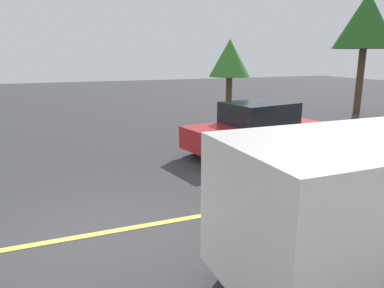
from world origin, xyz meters
The scene contains 5 objects.
ground_plane centered at (0.00, 0.00, 0.00)m, with size 80.00×80.00×0.00m, color #38383A.
lane_marking_centre centered at (3.00, 0.00, 0.01)m, with size 28.00×0.16×0.01m, color #E0D14C.
car_red_behind_van centered at (5.76, 3.77, 0.84)m, with size 4.74×2.75×1.69m.
tree_left_verge centered at (15.40, 8.90, 4.88)m, with size 3.22×3.22×6.36m.
tree_centre_verge centered at (7.11, 8.23, 2.98)m, with size 1.81×1.81×3.85m.
Camera 1 is at (-0.40, -6.22, 3.18)m, focal length 33.91 mm.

